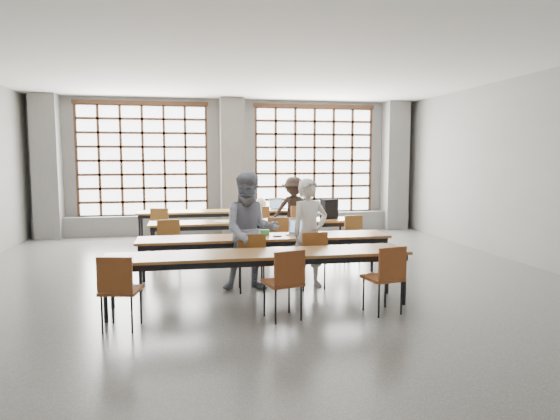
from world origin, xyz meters
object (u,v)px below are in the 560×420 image
at_px(chair_mid_right, 350,232).
at_px(student_female, 251,232).
at_px(chair_back_left, 161,223).
at_px(plastic_bag, 261,203).
at_px(chair_front_left, 252,256).
at_px(mouse, 323,233).
at_px(green_box, 261,233).
at_px(red_pouch, 121,286).
at_px(chair_near_mid, 285,277).
at_px(desk_row_c, 265,240).
at_px(chair_back_mid, 261,221).
at_px(student_male, 309,233).
at_px(chair_mid_centre, 277,235).
at_px(chair_near_right, 386,273).
at_px(chair_front_right, 312,254).
at_px(student_back, 294,210).
at_px(desk_row_d, 260,257).
at_px(chair_mid_left, 169,238).
at_px(laptop_back, 278,206).
at_px(desk_row_b, 252,224).
at_px(phone, 278,236).
at_px(laptop_front, 299,230).
at_px(desk_row_a, 224,213).
at_px(chair_near_left, 119,285).
at_px(backpack, 329,209).
at_px(chair_back_right, 296,220).

distance_m(chair_mid_right, student_female, 2.87).
bearing_deg(chair_back_left, plastic_bag, 16.22).
distance_m(chair_front_left, mouse, 1.41).
height_order(green_box, red_pouch, green_box).
bearing_deg(chair_near_mid, desk_row_c, 87.91).
height_order(chair_back_mid, student_female, student_female).
relative_size(chair_back_mid, chair_near_mid, 1.00).
xyz_separation_m(student_male, green_box, (-0.65, 0.58, -0.06)).
xyz_separation_m(chair_near_mid, green_box, (0.02, 2.07, 0.24)).
relative_size(chair_mid_centre, chair_near_right, 1.00).
height_order(chair_front_left, chair_front_right, same).
bearing_deg(chair_mid_centre, student_back, 70.09).
bearing_deg(chair_near_right, chair_front_left, 138.46).
relative_size(desk_row_d, chair_front_left, 4.55).
bearing_deg(student_female, chair_front_left, -90.04).
relative_size(chair_mid_left, chair_near_right, 1.00).
bearing_deg(chair_back_mid, desk_row_c, -97.25).
bearing_deg(laptop_back, chair_front_left, -104.97).
bearing_deg(chair_back_left, desk_row_d, -72.73).
distance_m(student_back, green_box, 3.70).
relative_size(student_back, laptop_back, 3.46).
relative_size(desk_row_b, phone, 30.77).
bearing_deg(chair_back_mid, student_female, -100.62).
height_order(chair_back_mid, chair_near_right, same).
xyz_separation_m(desk_row_c, laptop_back, (0.97, 4.16, 0.13)).
bearing_deg(laptop_front, chair_front_right, -87.20).
height_order(desk_row_a, phone, phone).
relative_size(chair_back_left, chair_near_left, 1.00).
distance_m(desk_row_c, chair_front_left, 0.71).
bearing_deg(phone, backpack, 55.26).
bearing_deg(student_male, laptop_front, 76.06).
relative_size(chair_near_left, mouse, 8.98).
distance_m(desk_row_b, green_box, 1.89).
relative_size(chair_back_right, student_back, 0.57).
bearing_deg(chair_front_left, backpack, 53.56).
xyz_separation_m(student_back, backpack, (0.40, -1.53, 0.16)).
relative_size(chair_mid_left, student_female, 0.50).
relative_size(chair_mid_right, plastic_bag, 3.08).
relative_size(chair_front_right, plastic_bag, 3.08).
height_order(desk_row_b, chair_near_mid, chair_near_mid).
xyz_separation_m(chair_mid_left, chair_mid_right, (3.42, 0.00, 0.00)).
height_order(desk_row_a, mouse, mouse).
bearing_deg(chair_back_right, chair_front_left, -111.21).
height_order(desk_row_c, chair_front_right, chair_front_right).
xyz_separation_m(laptop_front, phone, (-0.39, -0.21, -0.05)).
bearing_deg(chair_near_mid, chair_back_right, 76.09).
bearing_deg(desk_row_c, student_back, 70.68).
height_order(phone, backpack, backpack).
height_order(student_female, red_pouch, student_female).
distance_m(desk_row_c, student_female, 0.62).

